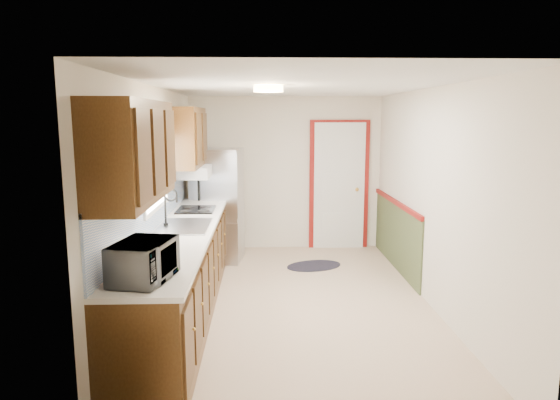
{
  "coord_description": "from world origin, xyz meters",
  "views": [
    {
      "loc": [
        -0.36,
        -5.35,
        2.07
      ],
      "look_at": [
        -0.17,
        0.22,
        1.15
      ],
      "focal_mm": 32.0,
      "sensor_mm": 36.0,
      "label": 1
    }
  ],
  "objects": [
    {
      "name": "ceiling_fixture",
      "position": [
        -0.3,
        -0.2,
        2.36
      ],
      "size": [
        0.3,
        0.3,
        0.06
      ],
      "primitive_type": "cylinder",
      "color": "#FFD88C",
      "rests_on": "room_shell"
    },
    {
      "name": "rug",
      "position": [
        0.35,
        1.43,
        0.01
      ],
      "size": [
        0.92,
        0.74,
        0.01
      ],
      "primitive_type": "ellipsoid",
      "rotation": [
        0.0,
        0.0,
        0.33
      ],
      "color": "black",
      "rests_on": "ground"
    },
    {
      "name": "back_wall_trim",
      "position": [
        0.99,
        2.21,
        0.89
      ],
      "size": [
        1.12,
        2.3,
        2.08
      ],
      "color": "maroon",
      "rests_on": "ground"
    },
    {
      "name": "cooktop",
      "position": [
        -1.19,
        0.75,
        0.95
      ],
      "size": [
        0.45,
        0.54,
        0.02
      ],
      "primitive_type": "cube",
      "color": "black",
      "rests_on": "kitchen_run"
    },
    {
      "name": "microwave",
      "position": [
        -1.2,
        -1.95,
        1.11
      ],
      "size": [
        0.37,
        0.55,
        0.34
      ],
      "primitive_type": "imported",
      "rotation": [
        0.0,
        0.0,
        1.38
      ],
      "color": "white",
      "rests_on": "kitchen_run"
    },
    {
      "name": "kitchen_run",
      "position": [
        -1.24,
        -0.29,
        0.81
      ],
      "size": [
        0.63,
        4.0,
        2.2
      ],
      "color": "#3D240E",
      "rests_on": "ground"
    },
    {
      "name": "refrigerator",
      "position": [
        -1.02,
        1.83,
        0.82
      ],
      "size": [
        0.75,
        0.73,
        1.64
      ],
      "rotation": [
        0.0,
        0.0,
        -0.12
      ],
      "color": "#B7B7BC",
      "rests_on": "ground"
    },
    {
      "name": "room_shell",
      "position": [
        0.0,
        0.0,
        1.2
      ],
      "size": [
        3.2,
        5.2,
        2.52
      ],
      "color": "tan",
      "rests_on": "ground"
    }
  ]
}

